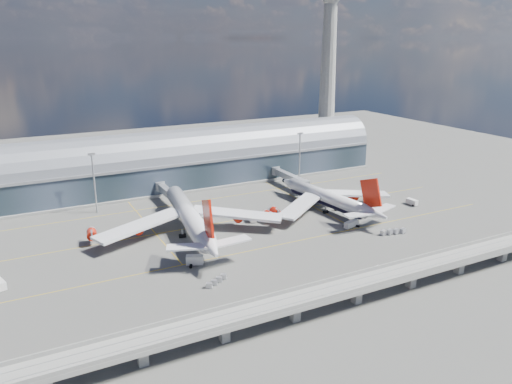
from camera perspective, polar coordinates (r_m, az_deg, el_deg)
name	(u,v)px	position (r m, az deg, el deg)	size (l,w,h in m)	color
ground	(263,236)	(185.95, 0.83, -5.03)	(500.00, 500.00, 0.00)	#474744
taxi_lines	(238,218)	(204.39, -2.09, -2.94)	(200.00, 80.12, 0.01)	gold
terminal	(190,162)	(250.73, -7.59, 3.43)	(200.00, 30.00, 28.00)	#1E2932
control_tower	(328,73)	(288.30, 8.23, 13.30)	(19.00, 19.00, 103.00)	gray
guideway	(357,285)	(142.11, 11.51, -10.40)	(220.00, 8.50, 7.20)	gray
floodlight_mast_left	(94,181)	(216.64, -18.01, 1.16)	(3.00, 0.70, 25.70)	gray
floodlight_mast_right	(300,156)	(251.39, 5.01, 4.09)	(3.00, 0.70, 25.70)	gray
airliner_left	(190,218)	(186.36, -7.55, -2.91)	(73.40, 77.22, 23.54)	white
airliner_right	(328,198)	(213.21, 8.26, -0.74)	(62.07, 64.91, 20.58)	white
jet_bridge_left	(168,192)	(223.63, -10.08, -0.02)	(4.40, 28.00, 7.25)	gray
jet_bridge_right	(288,176)	(245.87, 3.71, 1.79)	(4.40, 32.00, 7.25)	gray
service_truck_1	(195,260)	(163.72, -7.01, -7.75)	(6.08, 4.60, 3.21)	silver
service_truck_2	(351,224)	(197.15, 10.84, -3.61)	(7.38, 3.97, 2.57)	silver
service_truck_3	(412,202)	(229.66, 17.40, -1.10)	(2.42, 5.48, 2.61)	silver
service_truck_4	(252,218)	(199.75, -0.43, -2.96)	(3.66, 5.61, 2.99)	silver
service_truck_5	(195,213)	(206.65, -6.96, -2.35)	(6.51, 6.59, 3.24)	silver
cargo_train_0	(216,281)	(151.86, -4.55, -10.11)	(8.57, 5.52, 1.50)	gray
cargo_train_1	(387,267)	(165.14, 14.79, -8.30)	(9.54, 2.81, 1.57)	gray
cargo_train_2	(393,232)	(194.11, 15.40, -4.41)	(10.60, 3.99, 1.75)	gray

